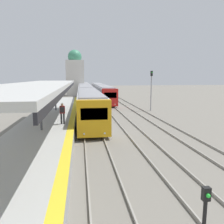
% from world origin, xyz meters
% --- Properties ---
extents(platform_canopy, '(4.00, 23.23, 3.27)m').
position_xyz_m(platform_canopy, '(-3.69, 14.77, 4.13)').
color(platform_canopy, beige).
rests_on(platform_canopy, station_platform).
extents(person_on_platform, '(0.40, 0.40, 1.66)m').
position_xyz_m(person_on_platform, '(-2.40, 16.54, 1.97)').
color(person_on_platform, '#2D2D33').
rests_on(person_on_platform, station_platform).
extents(train_near, '(2.55, 50.76, 3.15)m').
position_xyz_m(train_near, '(0.00, 40.15, 1.75)').
color(train_near, gold).
rests_on(train_near, ground_plane).
extents(train_far, '(2.47, 31.81, 3.06)m').
position_xyz_m(train_far, '(3.47, 47.49, 1.70)').
color(train_far, red).
rests_on(train_far, ground_plane).
extents(signal_post_near, '(0.20, 0.21, 1.95)m').
position_xyz_m(signal_post_near, '(2.13, 3.87, 1.20)').
color(signal_post_near, black).
rests_on(signal_post_near, ground_plane).
extents(signal_mast_far, '(0.28, 0.29, 5.52)m').
position_xyz_m(signal_mast_far, '(8.76, 28.37, 3.44)').
color(signal_mast_far, gray).
rests_on(signal_mast_far, ground_plane).
extents(distant_domed_building, '(4.43, 4.43, 11.42)m').
position_xyz_m(distant_domed_building, '(-2.16, 56.04, 5.39)').
color(distant_domed_building, silver).
rests_on(distant_domed_building, ground_plane).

